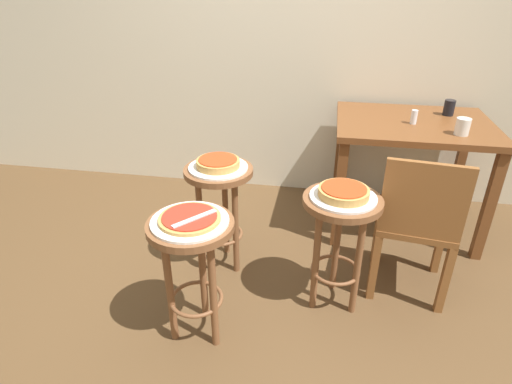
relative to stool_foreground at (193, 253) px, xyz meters
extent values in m
plane|color=brown|center=(0.28, 0.11, -0.49)|extent=(6.00, 6.00, 0.00)
cylinder|color=brown|center=(0.00, 0.00, 0.15)|extent=(0.39, 0.39, 0.03)
cylinder|color=brown|center=(0.00, 0.12, -0.18)|extent=(0.04, 0.04, 0.62)
cylinder|color=brown|center=(-0.11, -0.06, -0.18)|extent=(0.04, 0.04, 0.62)
cylinder|color=brown|center=(0.11, -0.06, -0.18)|extent=(0.04, 0.04, 0.62)
torus|color=brown|center=(0.00, 0.00, -0.27)|extent=(0.26, 0.26, 0.02)
cylinder|color=white|center=(0.00, 0.00, 0.17)|extent=(0.35, 0.35, 0.01)
cylinder|color=tan|center=(0.00, 0.00, 0.19)|extent=(0.28, 0.28, 0.01)
cylinder|color=red|center=(0.00, 0.00, 0.20)|extent=(0.24, 0.24, 0.01)
cylinder|color=brown|center=(0.67, 0.35, 0.15)|extent=(0.39, 0.39, 0.03)
cylinder|color=brown|center=(0.67, 0.47, -0.18)|extent=(0.04, 0.04, 0.62)
cylinder|color=brown|center=(0.56, 0.29, -0.18)|extent=(0.04, 0.04, 0.62)
cylinder|color=brown|center=(0.77, 0.29, -0.18)|extent=(0.04, 0.04, 0.62)
torus|color=brown|center=(0.67, 0.35, -0.27)|extent=(0.26, 0.26, 0.02)
cylinder|color=silver|center=(0.67, 0.35, 0.17)|extent=(0.33, 0.33, 0.01)
cylinder|color=tan|center=(0.67, 0.35, 0.20)|extent=(0.25, 0.25, 0.04)
cylinder|color=red|center=(0.67, 0.35, 0.22)|extent=(0.22, 0.22, 0.01)
cylinder|color=brown|center=(-0.02, 0.58, 0.15)|extent=(0.39, 0.39, 0.03)
cylinder|color=brown|center=(-0.02, 0.70, -0.18)|extent=(0.04, 0.04, 0.62)
cylinder|color=brown|center=(-0.13, 0.52, -0.18)|extent=(0.04, 0.04, 0.62)
cylinder|color=brown|center=(0.08, 0.52, -0.18)|extent=(0.04, 0.04, 0.62)
torus|color=brown|center=(-0.02, 0.58, -0.27)|extent=(0.26, 0.26, 0.02)
cylinder|color=white|center=(-0.02, 0.58, 0.17)|extent=(0.34, 0.34, 0.01)
cylinder|color=tan|center=(-0.02, 0.58, 0.20)|extent=(0.24, 0.24, 0.04)
cylinder|color=red|center=(-0.02, 0.58, 0.22)|extent=(0.21, 0.21, 0.01)
cube|color=brown|center=(1.12, 1.27, 0.27)|extent=(0.99, 0.79, 0.04)
cube|color=brown|center=(0.67, 0.92, -0.12)|extent=(0.06, 0.06, 0.74)
cube|color=brown|center=(1.57, 0.92, -0.12)|extent=(0.06, 0.06, 0.74)
cube|color=brown|center=(0.67, 1.61, -0.12)|extent=(0.06, 0.06, 0.74)
cube|color=brown|center=(1.57, 1.61, -0.12)|extent=(0.06, 0.06, 0.74)
cylinder|color=silver|center=(1.35, 1.05, 0.34)|extent=(0.08, 0.08, 0.10)
cylinder|color=black|center=(1.36, 1.44, 0.34)|extent=(0.07, 0.07, 0.10)
cylinder|color=white|center=(1.10, 1.21, 0.33)|extent=(0.04, 0.04, 0.09)
cube|color=brown|center=(1.08, 0.57, -0.05)|extent=(0.45, 0.45, 0.04)
cube|color=brown|center=(1.05, 0.39, 0.16)|extent=(0.40, 0.08, 0.40)
cube|color=brown|center=(1.28, 0.73, -0.28)|extent=(0.04, 0.04, 0.42)
cube|color=brown|center=(0.92, 0.77, -0.28)|extent=(0.04, 0.04, 0.42)
cube|color=brown|center=(1.23, 0.37, -0.28)|extent=(0.04, 0.04, 0.42)
cube|color=brown|center=(0.88, 0.42, -0.28)|extent=(0.04, 0.04, 0.42)
cube|color=silver|center=(0.03, -0.02, 0.20)|extent=(0.16, 0.18, 0.01)
camera|label=1|loc=(0.56, -1.50, 1.14)|focal=29.49mm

